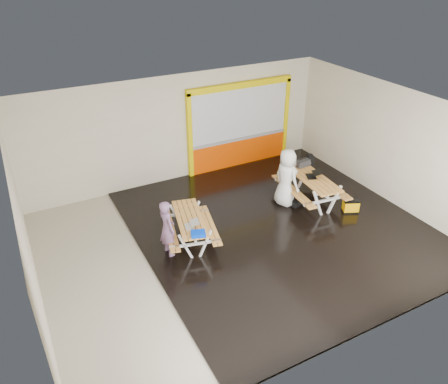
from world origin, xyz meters
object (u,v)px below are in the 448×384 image
person_right (286,178)px  blue_pouch (198,234)px  picnic_table_right (311,183)px  fluke_bag (351,206)px  dark_case (296,201)px  person_left (167,228)px  backpack (309,161)px  picnic_table_left (190,224)px  laptop_right (313,175)px  toolbox (303,163)px  laptop_left (191,225)px

person_right → blue_pouch: 3.65m
picnic_table_right → fluke_bag: bearing=-58.2°
blue_pouch → dark_case: bearing=16.0°
picnic_table_right → person_left: 4.78m
picnic_table_right → backpack: size_ratio=4.85×
person_left → blue_pouch: bearing=-141.9°
picnic_table_right → backpack: 1.22m
picnic_table_left → person_right: bearing=7.5°
person_left → blue_pouch: 0.81m
laptop_right → fluke_bag: laptop_right is taller
picnic_table_left → dark_case: size_ratio=4.40×
picnic_table_left → blue_pouch: 0.85m
picnic_table_right → backpack: backpack is taller
picnic_table_right → dark_case: size_ratio=4.75×
picnic_table_left → toolbox: 4.36m
blue_pouch → fluke_bag: (4.85, -0.05, -0.57)m
picnic_table_right → person_left: person_left is taller
toolbox → backpack: (0.50, 0.28, -0.17)m
person_left → backpack: size_ratio=3.20×
laptop_right → toolbox: (0.15, 0.73, 0.05)m
person_right → dark_case: (0.29, -0.18, -0.77)m
picnic_table_left → toolbox: size_ratio=4.49×
blue_pouch → backpack: (4.88, 2.02, -0.01)m
person_left → toolbox: person_left is taller
picnic_table_left → blue_pouch: (-0.13, -0.81, 0.23)m
person_right → laptop_left: person_right is taller
person_right → laptop_right: person_right is taller
blue_pouch → laptop_left: bearing=89.0°
person_right → laptop_right: 0.83m
laptop_left → fluke_bag: bearing=-5.6°
person_right → laptop_left: (-3.42, -0.82, -0.10)m
laptop_right → toolbox: 0.75m
picnic_table_right → blue_pouch: size_ratio=6.67×
fluke_bag → picnic_table_left: bearing=169.6°
picnic_table_right → blue_pouch: (-4.18, -1.02, 0.15)m
picnic_table_right → toolbox: size_ratio=4.85×
laptop_left → laptop_right: bearing=7.8°
picnic_table_right → laptop_right: 0.27m
picnic_table_right → backpack: bearing=55.2°
picnic_table_right → laptop_right: bearing=-31.8°
fluke_bag → person_left: bearing=173.4°
person_right → picnic_table_right: bearing=-113.9°
person_right → dark_case: bearing=-129.9°
laptop_left → toolbox: (4.36, 1.31, 0.16)m
blue_pouch → person_right: bearing=20.0°
laptop_left → backpack: bearing=18.1°
laptop_right → person_right: bearing=163.1°
picnic_table_left → picnic_table_right: (4.05, 0.21, 0.08)m
person_right → backpack: 1.65m
backpack → fluke_bag: backpack is taller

